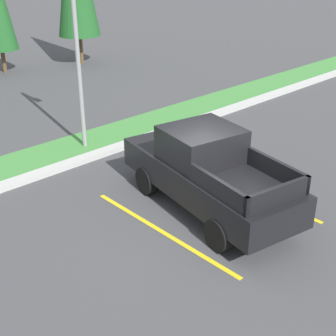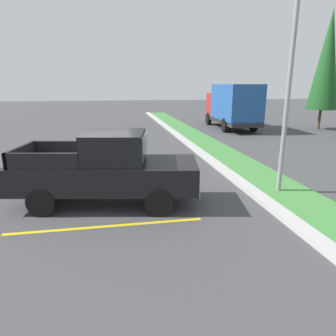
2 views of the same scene
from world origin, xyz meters
TOP-DOWN VIEW (x-y plane):
  - ground_plane at (0.00, 0.00)m, footprint 120.00×120.00m
  - parking_line_near at (-0.96, 0.43)m, footprint 0.12×4.80m
  - parking_line_far at (2.14, 0.43)m, footprint 0.12×4.80m
  - curb_strip at (0.00, 5.00)m, footprint 56.00×0.40m
  - grass_median at (0.00, 6.10)m, footprint 56.00×1.80m
  - pickup_truck_main at (0.60, 0.48)m, footprint 2.79×5.48m
  - street_light at (0.59, 5.74)m, footprint 0.24×1.49m

SIDE VIEW (x-z plane):
  - ground_plane at x=0.00m, z-range 0.00..0.00m
  - parking_line_near at x=-0.96m, z-range 0.00..0.01m
  - parking_line_far at x=2.14m, z-range 0.00..0.01m
  - grass_median at x=0.00m, z-range 0.00..0.06m
  - curb_strip at x=0.00m, z-range 0.00..0.15m
  - pickup_truck_main at x=0.60m, z-range -0.01..2.09m
  - street_light at x=0.59m, z-range 0.54..7.01m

